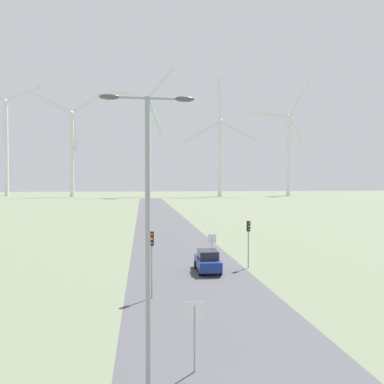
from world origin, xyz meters
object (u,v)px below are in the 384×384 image
object	(u,v)px
wind_turbine_center	(148,137)
wind_turbine_right	(220,148)
streetlamp	(148,209)
wind_turbine_far_left	(6,138)
traffic_light_post_near_right	(248,234)
wind_turbine_far_right	(289,145)
traffic_light_post_near_left	(152,250)
car_approaching	(208,261)
stop_sign_far	(212,242)
stop_sign_near	(194,322)
wind_turbine_left	(72,145)

from	to	relation	value
wind_turbine_center	wind_turbine_right	xyz separation A→B (m)	(37.50, -0.63, -5.37)
streetlamp	wind_turbine_far_left	bearing A→B (deg)	109.96
traffic_light_post_near_right	wind_turbine_far_right	distance (m)	187.87
traffic_light_post_near_left	car_approaching	world-z (taller)	traffic_light_post_near_left
stop_sign_far	wind_turbine_far_right	xyz separation A→B (m)	(75.69, 168.16, 26.65)
stop_sign_far	wind_turbine_far_right	bearing A→B (deg)	65.77
traffic_light_post_near_right	wind_turbine_far_left	size ratio (longest dim) A/B	0.07
wind_turbine_far_left	wind_turbine_far_right	xyz separation A→B (m)	(155.61, -12.98, -3.04)
wind_turbine_right	car_approaching	bearing A→B (deg)	-102.23
stop_sign_near	car_approaching	world-z (taller)	stop_sign_near
stop_sign_near	wind_turbine_right	bearing A→B (deg)	77.81
streetlamp	stop_sign_far	bearing A→B (deg)	73.57
wind_turbine_center	traffic_light_post_near_left	bearing A→B (deg)	-90.91
wind_turbine_far_left	wind_turbine_center	distance (m)	79.59
wind_turbine_far_left	traffic_light_post_near_right	bearing A→B (deg)	-65.85
traffic_light_post_near_left	wind_turbine_left	size ratio (longest dim) A/B	0.08
car_approaching	wind_turbine_far_left	xyz separation A→B (m)	(-78.82, 185.05, 30.57)
streetlamp	traffic_light_post_near_left	distance (m)	11.48
traffic_light_post_near_left	car_approaching	xyz separation A→B (m)	(4.84, 6.64, -2.25)
traffic_light_post_near_right	wind_turbine_right	xyz separation A→B (m)	(31.61, 162.31, 22.56)
wind_turbine_left	wind_turbine_right	distance (m)	77.23
traffic_light_post_near_left	traffic_light_post_near_right	distance (m)	11.41
stop_sign_near	wind_turbine_far_left	size ratio (longest dim) A/B	0.04
stop_sign_near	wind_turbine_left	bearing A→B (deg)	101.58
streetlamp	car_approaching	world-z (taller)	streetlamp
wind_turbine_far_left	wind_turbine_right	bearing A→B (deg)	-10.85
car_approaching	wind_turbine_far_left	distance (m)	203.45
car_approaching	streetlamp	bearing A→B (deg)	-106.57
stop_sign_far	wind_turbine_far_right	world-z (taller)	wind_turbine_far_right
traffic_light_post_near_left	traffic_light_post_near_right	size ratio (longest dim) A/B	1.05
wind_turbine_left	wind_turbine_center	world-z (taller)	wind_turbine_center
car_approaching	wind_turbine_far_left	world-z (taller)	wind_turbine_far_left
traffic_light_post_near_right	wind_turbine_far_right	xyz separation A→B (m)	(73.03, 171.22, 25.44)
car_approaching	wind_turbine_far_left	size ratio (longest dim) A/B	0.07
wind_turbine_left	stop_sign_near	bearing A→B (deg)	-78.42
streetlamp	wind_turbine_far_left	world-z (taller)	wind_turbine_far_left
stop_sign_far	traffic_light_post_near_right	distance (m)	4.22
wind_turbine_right	traffic_light_post_near_left	bearing A→B (deg)	-103.32
wind_turbine_right	wind_turbine_far_right	world-z (taller)	wind_turbine_far_right
stop_sign_near	stop_sign_far	world-z (taller)	stop_sign_near
stop_sign_far	wind_turbine_center	bearing A→B (deg)	91.16
traffic_light_post_near_left	wind_turbine_far_right	bearing A→B (deg)	65.45
car_approaching	wind_turbine_far_right	xyz separation A→B (m)	(76.79, 172.08, 27.54)
stop_sign_near	stop_sign_far	size ratio (longest dim) A/B	1.09
stop_sign_near	traffic_light_post_near_right	distance (m)	18.60
wind_turbine_far_right	wind_turbine_right	bearing A→B (deg)	-167.86
traffic_light_post_near_right	wind_turbine_far_left	bearing A→B (deg)	114.15
traffic_light_post_near_left	traffic_light_post_near_right	world-z (taller)	traffic_light_post_near_left
wind_turbine_far_left	wind_turbine_center	world-z (taller)	wind_turbine_center
traffic_light_post_near_right	wind_turbine_right	world-z (taller)	wind_turbine_right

